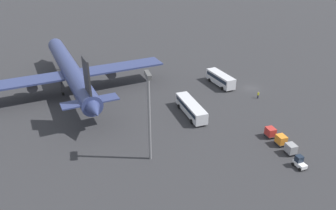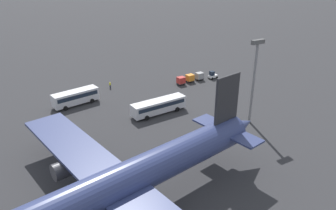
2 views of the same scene
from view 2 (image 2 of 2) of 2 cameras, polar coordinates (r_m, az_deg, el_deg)
ground_plane at (r=83.94m, az=-14.17°, el=2.43°), size 600.00×600.00×0.00m
airplane at (r=39.64m, az=-10.65°, el=-14.41°), size 54.72×48.10×15.12m
shuttle_bus_near at (r=75.80m, az=-15.80°, el=1.44°), size 10.57×4.55×3.24m
shuttle_bus_far at (r=68.87m, az=-1.62°, el=-0.06°), size 12.34×3.82×3.01m
baggage_tug at (r=90.37m, az=7.77°, el=5.17°), size 2.53×1.85×2.10m
worker_person at (r=84.00m, az=-10.05°, el=3.46°), size 0.38×0.38×1.74m
cargo_cart_grey at (r=88.72m, az=5.50°, el=5.09°), size 2.07×1.78×2.06m
cargo_cart_orange at (r=87.01m, az=3.85°, el=4.75°), size 2.07×1.78×2.06m
cargo_cart_red at (r=85.06m, az=2.28°, el=4.32°), size 2.07×1.78×2.06m
light_pole at (r=64.20m, az=14.82°, el=5.39°), size 2.80×0.70×16.64m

